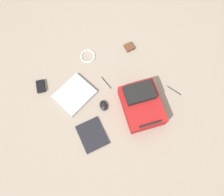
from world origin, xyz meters
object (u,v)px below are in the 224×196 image
object	(u,v)px
power_brick	(41,86)
pen_black	(174,90)
computer_mouse	(104,106)
pen_blue	(106,82)
earbud_pouch	(129,47)
book_red	(92,135)
backpack	(141,104)
laptop	(74,94)
cable_coil	(88,56)

from	to	relation	value
power_brick	pen_black	bearing A→B (deg)	145.26
computer_mouse	pen_blue	distance (m)	0.23
computer_mouse	earbud_pouch	bearing A→B (deg)	-130.72
book_red	pen_black	size ratio (longest dim) A/B	1.96
backpack	book_red	xyz separation A→B (m)	(0.48, -0.02, -0.07)
laptop	cable_coil	bearing A→B (deg)	-137.96
pen_black	computer_mouse	bearing A→B (deg)	-19.91
computer_mouse	pen_black	size ratio (longest dim) A/B	0.67
power_brick	pen_black	xyz separation A→B (m)	(-0.99, 0.68, -0.01)
laptop	pen_blue	size ratio (longest dim) A/B	2.58
cable_coil	pen_blue	bearing A→B (deg)	90.28
earbud_pouch	computer_mouse	bearing A→B (deg)	34.87
backpack	pen_blue	distance (m)	0.39
power_brick	earbud_pouch	xyz separation A→B (m)	(-0.90, 0.10, -0.00)
backpack	book_red	world-z (taller)	backpack
backpack	book_red	distance (m)	0.49
backpack	laptop	size ratio (longest dim) A/B	1.25
computer_mouse	earbud_pouch	distance (m)	0.64
backpack	computer_mouse	distance (m)	0.33
computer_mouse	pen_black	world-z (taller)	computer_mouse
book_red	power_brick	size ratio (longest dim) A/B	2.43
laptop	earbud_pouch	xyz separation A→B (m)	(-0.68, -0.13, -0.00)
power_brick	backpack	bearing A→B (deg)	134.77
laptop	computer_mouse	distance (m)	0.28
book_red	pen_blue	distance (m)	0.49
book_red	laptop	bearing A→B (deg)	-97.97
laptop	book_red	distance (m)	0.40
cable_coil	laptop	bearing A→B (deg)	42.04
power_brick	earbud_pouch	distance (m)	0.90
computer_mouse	cable_coil	distance (m)	0.52
laptop	book_red	xyz separation A→B (m)	(0.06, 0.39, -0.01)
power_brick	pen_blue	world-z (taller)	power_brick
book_red	computer_mouse	bearing A→B (deg)	-142.97
backpack	pen_black	size ratio (longest dim) A/B	3.27
laptop	power_brick	world-z (taller)	power_brick
laptop	computer_mouse	size ratio (longest dim) A/B	3.91
cable_coil	power_brick	bearing A→B (deg)	4.37
backpack	cable_coil	xyz separation A→B (m)	(0.12, -0.68, -0.07)
computer_mouse	earbud_pouch	world-z (taller)	computer_mouse
pen_black	power_brick	bearing A→B (deg)	-34.74
book_red	cable_coil	world-z (taller)	same
earbud_pouch	pen_black	bearing A→B (deg)	98.48
cable_coil	pen_black	bearing A→B (deg)	123.05
computer_mouse	pen_blue	xyz separation A→B (m)	(-0.14, -0.18, -0.02)
book_red	cable_coil	xyz separation A→B (m)	(-0.36, -0.66, 0.00)
power_brick	pen_black	distance (m)	1.20
computer_mouse	cable_coil	world-z (taller)	computer_mouse
backpack	laptop	world-z (taller)	backpack
cable_coil	pen_blue	world-z (taller)	cable_coil
backpack	pen_black	world-z (taller)	backpack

